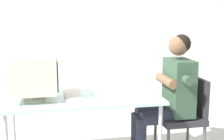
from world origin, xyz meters
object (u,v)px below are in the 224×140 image
Objects in this scene: crt_monitor at (34,76)px; office_chair at (185,113)px; keyboard at (73,95)px; person_seated at (169,93)px; desk at (83,102)px.

crt_monitor is 1.59m from office_chair.
person_seated is at bearing 1.18° from keyboard.
keyboard is at bearing 167.62° from desk.
office_chair is (1.17, 0.02, -0.25)m from keyboard.
desk is at bearing -12.38° from keyboard.
crt_monitor is 0.42m from keyboard.
desk is at bearing -177.41° from person_seated.
desk is 0.12m from keyboard.
office_chair is 0.65× the size of person_seated.
crt_monitor is at bearing -176.78° from office_chair.
desk is 3.60× the size of crt_monitor.
crt_monitor reaches higher than keyboard.
crt_monitor is 0.32× the size of person_seated.
desk is 0.89m from person_seated.
person_seated is (0.98, 0.02, -0.03)m from keyboard.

